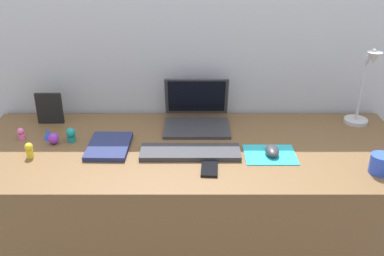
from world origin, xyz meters
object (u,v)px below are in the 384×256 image
at_px(mouse, 271,151).
at_px(coffee_mug, 379,164).
at_px(picture_frame, 48,108).
at_px(toy_figurine_pink, 20,134).
at_px(laptop, 196,114).
at_px(toy_figurine_purple, 53,139).
at_px(keyboard, 189,152).
at_px(cell_phone, 208,168).
at_px(toy_figurine_blue, 47,134).
at_px(notebook_pad, 108,146).
at_px(toy_figurine_yellow, 28,150).
at_px(desk_lamp, 363,90).
at_px(toy_figurine_teal, 70,135).

bearing_deg(mouse, coffee_mug, -19.27).
bearing_deg(picture_frame, toy_figurine_pink, -116.51).
height_order(laptop, toy_figurine_purple, laptop).
height_order(laptop, keyboard, laptop).
distance_m(cell_phone, toy_figurine_blue, 0.74).
distance_m(toy_figurine_purple, toy_figurine_blue, 0.06).
xyz_separation_m(picture_frame, coffee_mug, (1.38, -0.45, -0.04)).
distance_m(notebook_pad, picture_frame, 0.41).
height_order(cell_phone, toy_figurine_yellow, toy_figurine_yellow).
height_order(mouse, coffee_mug, coffee_mug).
relative_size(keyboard, desk_lamp, 1.08).
relative_size(toy_figurine_yellow, toy_figurine_teal, 1.02).
relative_size(coffee_mug, toy_figurine_pink, 1.54).
distance_m(toy_figurine_blue, toy_figurine_teal, 0.11).
bearing_deg(laptop, toy_figurine_teal, -161.75).
bearing_deg(picture_frame, toy_figurine_yellow, -88.62).
relative_size(keyboard, toy_figurine_teal, 6.53).
distance_m(cell_phone, notebook_pad, 0.45).
bearing_deg(toy_figurine_purple, toy_figurine_pink, 163.60).
height_order(desk_lamp, toy_figurine_purple, desk_lamp).
relative_size(desk_lamp, toy_figurine_teal, 6.04).
distance_m(cell_phone, coffee_mug, 0.65).
xyz_separation_m(coffee_mug, toy_figurine_teal, (-1.24, 0.26, -0.00)).
height_order(keyboard, toy_figurine_teal, toy_figurine_teal).
distance_m(notebook_pad, toy_figurine_yellow, 0.32).
height_order(desk_lamp, notebook_pad, desk_lamp).
distance_m(cell_phone, toy_figurine_pink, 0.86).
relative_size(mouse, toy_figurine_teal, 1.53).
bearing_deg(mouse, notebook_pad, 174.87).
bearing_deg(mouse, toy_figurine_blue, 171.16).
relative_size(keyboard, toy_figurine_yellow, 6.38).
bearing_deg(laptop, toy_figurine_blue, -166.62).
distance_m(mouse, toy_figurine_pink, 1.09).
xyz_separation_m(laptop, picture_frame, (-0.69, 0.01, 0.02)).
height_order(mouse, toy_figurine_teal, toy_figurine_teal).
bearing_deg(cell_phone, laptop, 99.91).
relative_size(toy_figurine_purple, toy_figurine_teal, 0.78).
distance_m(laptop, desk_lamp, 0.76).
distance_m(toy_figurine_purple, toy_figurine_yellow, 0.14).
bearing_deg(toy_figurine_purple, toy_figurine_teal, 16.67).
height_order(picture_frame, toy_figurine_purple, picture_frame).
distance_m(picture_frame, toy_figurine_teal, 0.24).
bearing_deg(toy_figurine_pink, toy_figurine_blue, 0.02).
distance_m(notebook_pad, toy_figurine_teal, 0.19).
bearing_deg(toy_figurine_blue, toy_figurine_teal, -13.00).
xyz_separation_m(toy_figurine_purple, toy_figurine_pink, (-0.15, 0.05, 0.00)).
height_order(notebook_pad, toy_figurine_teal, toy_figurine_teal).
relative_size(keyboard, coffee_mug, 5.10).
bearing_deg(toy_figurine_teal, toy_figurine_yellow, -133.49).
relative_size(laptop, toy_figurine_yellow, 4.67).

